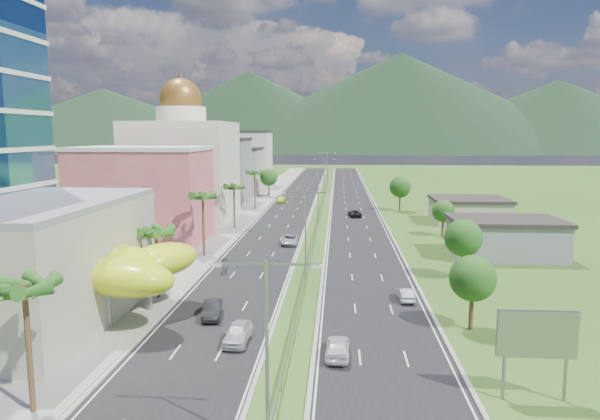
# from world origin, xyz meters

# --- Properties ---
(ground) EXTENTS (500.00, 500.00, 0.00)m
(ground) POSITION_xyz_m (0.00, 0.00, 0.00)
(ground) COLOR #2D5119
(ground) RESTS_ON ground
(road_left) EXTENTS (11.00, 260.00, 0.04)m
(road_left) POSITION_xyz_m (-7.50, 90.00, 0.02)
(road_left) COLOR black
(road_left) RESTS_ON ground
(road_right) EXTENTS (11.00, 260.00, 0.04)m
(road_right) POSITION_xyz_m (7.50, 90.00, 0.02)
(road_right) COLOR black
(road_right) RESTS_ON ground
(sidewalk_left) EXTENTS (7.00, 260.00, 0.12)m
(sidewalk_left) POSITION_xyz_m (-17.00, 90.00, 0.06)
(sidewalk_left) COLOR gray
(sidewalk_left) RESTS_ON ground
(median_guardrail) EXTENTS (0.10, 216.06, 0.76)m
(median_guardrail) POSITION_xyz_m (0.00, 71.99, 0.62)
(median_guardrail) COLOR gray
(median_guardrail) RESTS_ON ground
(streetlight_median_a) EXTENTS (6.04, 0.25, 11.00)m
(streetlight_median_a) POSITION_xyz_m (0.00, -25.00, 6.75)
(streetlight_median_a) COLOR gray
(streetlight_median_a) RESTS_ON ground
(streetlight_median_b) EXTENTS (6.04, 0.25, 11.00)m
(streetlight_median_b) POSITION_xyz_m (0.00, 10.00, 6.75)
(streetlight_median_b) COLOR gray
(streetlight_median_b) RESTS_ON ground
(streetlight_median_c) EXTENTS (6.04, 0.25, 11.00)m
(streetlight_median_c) POSITION_xyz_m (0.00, 50.00, 6.75)
(streetlight_median_c) COLOR gray
(streetlight_median_c) RESTS_ON ground
(streetlight_median_d) EXTENTS (6.04, 0.25, 11.00)m
(streetlight_median_d) POSITION_xyz_m (0.00, 95.00, 6.75)
(streetlight_median_d) COLOR gray
(streetlight_median_d) RESTS_ON ground
(streetlight_median_e) EXTENTS (6.04, 0.25, 11.00)m
(streetlight_median_e) POSITION_xyz_m (0.00, 140.00, 6.75)
(streetlight_median_e) COLOR gray
(streetlight_median_e) RESTS_ON ground
(lime_canopy) EXTENTS (18.00, 15.00, 7.40)m
(lime_canopy) POSITION_xyz_m (-20.00, -4.00, 4.99)
(lime_canopy) COLOR #CAE416
(lime_canopy) RESTS_ON ground
(pink_shophouse) EXTENTS (20.00, 15.00, 15.00)m
(pink_shophouse) POSITION_xyz_m (-28.00, 32.00, 7.50)
(pink_shophouse) COLOR #C55166
(pink_shophouse) RESTS_ON ground
(domed_building) EXTENTS (20.00, 20.00, 28.70)m
(domed_building) POSITION_xyz_m (-28.00, 55.00, 11.35)
(domed_building) COLOR beige
(domed_building) RESTS_ON ground
(midrise_grey) EXTENTS (16.00, 15.00, 16.00)m
(midrise_grey) POSITION_xyz_m (-27.00, 80.00, 8.00)
(midrise_grey) COLOR gray
(midrise_grey) RESTS_ON ground
(midrise_beige) EXTENTS (16.00, 15.00, 13.00)m
(midrise_beige) POSITION_xyz_m (-27.00, 102.00, 6.50)
(midrise_beige) COLOR #A39D86
(midrise_beige) RESTS_ON ground
(midrise_white) EXTENTS (16.00, 15.00, 18.00)m
(midrise_white) POSITION_xyz_m (-27.00, 125.00, 9.00)
(midrise_white) COLOR silver
(midrise_white) RESTS_ON ground
(billboard) EXTENTS (5.20, 0.35, 6.20)m
(billboard) POSITION_xyz_m (17.00, -18.00, 4.42)
(billboard) COLOR gray
(billboard) RESTS_ON ground
(shed_near) EXTENTS (15.00, 10.00, 5.00)m
(shed_near) POSITION_xyz_m (28.00, 25.00, 2.50)
(shed_near) COLOR gray
(shed_near) RESTS_ON ground
(shed_far) EXTENTS (14.00, 12.00, 4.40)m
(shed_far) POSITION_xyz_m (30.00, 55.00, 2.20)
(shed_far) COLOR #A39D86
(shed_far) RESTS_ON ground
(palm_tree_a) EXTENTS (3.60, 3.60, 9.10)m
(palm_tree_a) POSITION_xyz_m (-15.50, -22.00, 8.02)
(palm_tree_a) COLOR #47301C
(palm_tree_a) RESTS_ON ground
(palm_tree_b) EXTENTS (3.60, 3.60, 8.10)m
(palm_tree_b) POSITION_xyz_m (-15.50, 2.00, 7.06)
(palm_tree_b) COLOR #47301C
(palm_tree_b) RESTS_ON ground
(palm_tree_c) EXTENTS (3.60, 3.60, 9.60)m
(palm_tree_c) POSITION_xyz_m (-15.50, 22.00, 8.50)
(palm_tree_c) COLOR #47301C
(palm_tree_c) RESTS_ON ground
(palm_tree_d) EXTENTS (3.60, 3.60, 8.60)m
(palm_tree_d) POSITION_xyz_m (-15.50, 45.00, 7.54)
(palm_tree_d) COLOR #47301C
(palm_tree_d) RESTS_ON ground
(palm_tree_e) EXTENTS (3.60, 3.60, 9.40)m
(palm_tree_e) POSITION_xyz_m (-15.50, 70.00, 8.31)
(palm_tree_e) COLOR #47301C
(palm_tree_e) RESTS_ON ground
(leafy_tree_lfar) EXTENTS (4.90, 4.90, 8.05)m
(leafy_tree_lfar) POSITION_xyz_m (-15.50, 95.00, 5.58)
(leafy_tree_lfar) COLOR #47301C
(leafy_tree_lfar) RESTS_ON ground
(leafy_tree_ra) EXTENTS (4.20, 4.20, 6.90)m
(leafy_tree_ra) POSITION_xyz_m (16.00, -5.00, 4.78)
(leafy_tree_ra) COLOR #47301C
(leafy_tree_ra) RESTS_ON ground
(leafy_tree_rb) EXTENTS (4.55, 4.55, 7.47)m
(leafy_tree_rb) POSITION_xyz_m (19.00, 12.00, 5.18)
(leafy_tree_rb) COLOR #47301C
(leafy_tree_rb) RESTS_ON ground
(leafy_tree_rc) EXTENTS (3.85, 3.85, 6.33)m
(leafy_tree_rc) POSITION_xyz_m (22.00, 40.00, 4.37)
(leafy_tree_rc) COLOR #47301C
(leafy_tree_rc) RESTS_ON ground
(leafy_tree_rd) EXTENTS (4.90, 4.90, 8.05)m
(leafy_tree_rd) POSITION_xyz_m (18.00, 70.00, 5.58)
(leafy_tree_rd) COLOR #47301C
(leafy_tree_rd) RESTS_ON ground
(mountain_ridge) EXTENTS (860.00, 140.00, 90.00)m
(mountain_ridge) POSITION_xyz_m (60.00, 450.00, 0.00)
(mountain_ridge) COLOR black
(mountain_ridge) RESTS_ON ground
(car_white_near_left) EXTENTS (2.13, 4.92, 1.65)m
(car_white_near_left) POSITION_xyz_m (-4.60, -9.65, 0.87)
(car_white_near_left) COLOR silver
(car_white_near_left) RESTS_ON road_left
(car_dark_left) EXTENTS (2.36, 4.98, 1.58)m
(car_dark_left) POSITION_xyz_m (-8.25, -3.62, 0.83)
(car_dark_left) COLOR black
(car_dark_left) RESTS_ON road_left
(car_silver_mid_left) EXTENTS (2.78, 5.59, 1.52)m
(car_silver_mid_left) POSITION_xyz_m (-3.85, 31.06, 0.80)
(car_silver_mid_left) COLOR #A4A7AC
(car_silver_mid_left) RESTS_ON road_left
(car_yellow_far_left) EXTENTS (2.34, 5.03, 1.42)m
(car_yellow_far_left) POSITION_xyz_m (-10.67, 83.28, 0.75)
(car_yellow_far_left) COLOR yellow
(car_yellow_far_left) RESTS_ON road_left
(car_white_near_right) EXTENTS (2.06, 4.84, 1.63)m
(car_white_near_right) POSITION_xyz_m (3.91, -11.95, 0.86)
(car_white_near_right) COLOR white
(car_white_near_right) RESTS_ON road_right
(car_silver_right) EXTENTS (1.72, 4.18, 1.35)m
(car_silver_right) POSITION_xyz_m (11.05, 3.10, 0.71)
(car_silver_right) COLOR #A4A6AB
(car_silver_right) RESTS_ON road_right
(car_dark_far_right) EXTENTS (3.00, 5.37, 1.42)m
(car_dark_far_right) POSITION_xyz_m (7.44, 60.69, 0.75)
(car_dark_far_right) COLOR black
(car_dark_far_right) RESTS_ON road_right
(motorcycle) EXTENTS (0.95, 2.21, 1.37)m
(motorcycle) POSITION_xyz_m (-10.45, 12.24, 0.73)
(motorcycle) COLOR black
(motorcycle) RESTS_ON road_left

